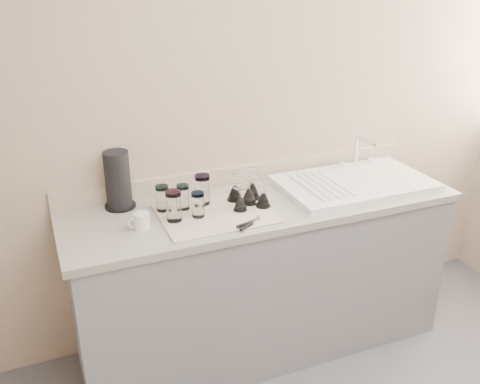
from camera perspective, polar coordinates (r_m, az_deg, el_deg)
name	(u,v)px	position (r m, az deg, el deg)	size (l,w,h in m)	color
room_envelope	(447,154)	(1.59, 21.25, 3.78)	(3.54, 3.50, 2.52)	#4D4E52
counter_unit	(262,276)	(2.98, 2.34, -8.91)	(2.06, 0.62, 0.90)	slate
sink_unit	(354,182)	(3.01, 12.08, 1.00)	(0.82, 0.50, 0.22)	white
dish_towel	(216,214)	(2.62, -2.54, -2.33)	(0.55, 0.42, 0.01)	silver
tumbler_teal	(162,198)	(2.65, -8.27, -0.65)	(0.07, 0.07, 0.13)	white
tumbler_cyan	(183,197)	(2.65, -6.09, -0.52)	(0.06, 0.06, 0.13)	white
tumbler_purple	(203,189)	(2.70, -4.02, 0.29)	(0.08, 0.08, 0.15)	white
tumbler_magenta	(174,206)	(2.54, -7.08, -1.47)	(0.08, 0.08, 0.15)	white
tumbler_blue	(198,204)	(2.57, -4.50, -1.32)	(0.06, 0.06, 0.13)	white
goblet_back_left	(235,191)	(2.74, -0.57, 0.12)	(0.08, 0.08, 0.15)	white
goblet_back_right	(252,189)	(2.77, 1.30, 0.37)	(0.09, 0.09, 0.16)	white
goblet_front_left	(240,202)	(2.64, 0.03, -1.06)	(0.07, 0.07, 0.13)	white
goblet_front_right	(263,198)	(2.67, 2.52, -0.63)	(0.08, 0.08, 0.14)	white
goblet_extra	(249,194)	(2.70, 0.95, -0.24)	(0.08, 0.08, 0.15)	white
can_opener	(249,224)	(2.50, 1.01, -3.41)	(0.13, 0.08, 0.02)	silver
white_mug	(141,221)	(2.51, -10.49, -3.08)	(0.11, 0.08, 0.08)	silver
paper_towel_roll	(118,181)	(2.71, -12.89, 1.20)	(0.16, 0.16, 0.29)	black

